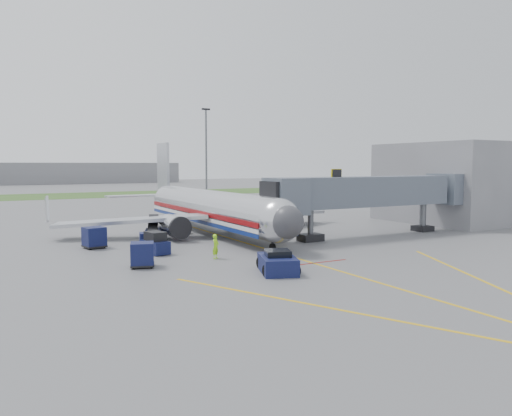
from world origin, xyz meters
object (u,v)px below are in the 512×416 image
baggage_tug (155,244)px  belt_loader (153,234)px  ramp_worker (216,246)px  pushback_tug (278,263)px  airliner (210,208)px

baggage_tug → belt_loader: 8.01m
baggage_tug → ramp_worker: 5.56m
pushback_tug → belt_loader: bearing=99.1°
airliner → baggage_tug: airliner is taller
airliner → ramp_worker: (-5.66, -14.11, -1.68)m
belt_loader → pushback_tug: bearing=-80.9°
ramp_worker → belt_loader: bearing=57.1°
baggage_tug → belt_loader: bearing=74.3°
pushback_tug → ramp_worker: bearing=104.2°
belt_loader → ramp_worker: 12.12m
airliner → ramp_worker: size_ratio=18.53×
ramp_worker → pushback_tug: bearing=-115.0°
belt_loader → baggage_tug: bearing=-105.7°
baggage_tug → ramp_worker: bearing=-51.4°
pushback_tug → baggage_tug: (-5.13, 10.92, 0.16)m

